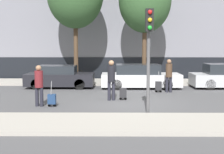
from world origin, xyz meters
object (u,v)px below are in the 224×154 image
object	(u,v)px
parked_car_1	(140,77)
trolley_center	(123,93)
pedestrian_center	(111,78)
pedestrian_right	(169,74)
parked_car_0	(60,77)
parked_bicycle	(72,75)
pedestrian_left	(39,83)
bare_tree_down_street	(145,1)
trolley_right	(158,86)
trolley_left	(52,99)
traffic_light	(149,40)

from	to	relation	value
parked_car_1	trolley_center	bearing A→B (deg)	-105.72
pedestrian_center	pedestrian_right	distance (m)	3.87
parked_car_0	parked_bicycle	xyz separation A→B (m)	(0.37, 2.53, -0.13)
parked_car_1	pedestrian_left	xyz separation A→B (m)	(-4.62, -5.40, 0.32)
parked_car_1	pedestrian_left	world-z (taller)	pedestrian_left
parked_bicycle	trolley_center	bearing A→B (deg)	-63.45
pedestrian_right	bare_tree_down_street	distance (m)	5.50
parked_car_0	trolley_right	world-z (taller)	parked_car_0
pedestrian_right	pedestrian_left	bearing A→B (deg)	-150.84
pedestrian_center	trolley_center	bearing A→B (deg)	179.93
parked_car_0	trolley_left	bearing A→B (deg)	-83.18
trolley_center	pedestrian_left	bearing A→B (deg)	-156.96
parked_car_0	traffic_light	xyz separation A→B (m)	(4.48, -7.09, 2.09)
pedestrian_right	trolley_right	bearing A→B (deg)	-179.94
parked_car_1	parked_car_0	bearing A→B (deg)	178.39
trolley_left	traffic_light	distance (m)	4.74
pedestrian_left	trolley_left	bearing A→B (deg)	179.93
trolley_center	pedestrian_right	size ratio (longest dim) A/B	0.62
trolley_right	traffic_light	xyz separation A→B (m)	(-1.12, -5.32, 2.37)
trolley_center	trolley_right	xyz separation A→B (m)	(1.95, 2.26, 0.01)
trolley_center	traffic_light	world-z (taller)	traffic_light
traffic_light	parked_bicycle	world-z (taller)	traffic_light
pedestrian_left	trolley_left	distance (m)	0.85
pedestrian_left	bare_tree_down_street	xyz separation A→B (m)	(5.02, 7.14, 4.28)
pedestrian_right	parked_bicycle	distance (m)	7.21
pedestrian_center	trolley_right	xyz separation A→B (m)	(2.49, 2.36, -0.71)
pedestrian_center	bare_tree_down_street	distance (m)	7.40
parked_car_1	trolley_right	bearing A→B (deg)	-62.45
parked_car_0	bare_tree_down_street	distance (m)	7.11
trolley_left	trolley_center	size ratio (longest dim) A/B	0.97
parked_car_1	traffic_light	bearing A→B (deg)	-92.15
pedestrian_left	parked_car_0	bearing A→B (deg)	-78.60
bare_tree_down_street	pedestrian_center	bearing A→B (deg)	-109.54
parked_car_1	parked_bicycle	bearing A→B (deg)	148.66
pedestrian_left	pedestrian_right	bearing A→B (deg)	-137.80
parked_car_1	pedestrian_center	distance (m)	4.34
parked_car_1	bare_tree_down_street	distance (m)	4.94
trolley_center	trolley_right	world-z (taller)	trolley_right
parked_car_0	trolley_left	distance (m)	5.67
parked_car_1	pedestrian_center	xyz separation A→B (m)	(-1.64, -4.00, 0.40)
parked_car_0	trolley_right	size ratio (longest dim) A/B	3.54
parked_car_1	traffic_light	world-z (taller)	traffic_light
pedestrian_left	pedestrian_center	distance (m)	3.29
parked_car_1	trolley_right	size ratio (longest dim) A/B	4.07
pedestrian_center	parked_bicycle	distance (m)	7.23
parked_car_0	parked_bicycle	distance (m)	2.56
parked_bicycle	pedestrian_left	bearing A→B (deg)	-91.68
pedestrian_left	bare_tree_down_street	world-z (taller)	bare_tree_down_street
bare_tree_down_street	parked_car_1	bearing A→B (deg)	-102.97
parked_car_1	parked_bicycle	distance (m)	5.13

